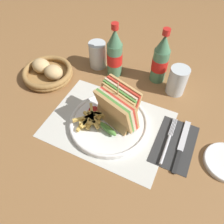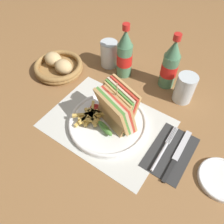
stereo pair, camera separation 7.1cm
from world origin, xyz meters
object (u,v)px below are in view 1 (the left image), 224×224
Objects in this scene: glass_far at (98,55)px; glass_near at (177,81)px; club_sandwich at (117,108)px; fork at (167,144)px; coke_bottle_far at (161,60)px; knife at (181,146)px; coke_bottle_near at (115,54)px; bread_basket at (48,72)px; plate_main at (109,122)px.

glass_near is at bearing -1.99° from glass_far.
club_sandwich is 0.95× the size of fork.
glass_near is at bearing -24.68° from coke_bottle_far.
knife is at bearing -30.00° from glass_far.
bread_basket is (-0.23, -0.13, -0.07)m from coke_bottle_near.
coke_bottle_far is 2.02× the size of glass_near.
coke_bottle_far reaches higher than glass_near.
glass_far reaches higher than knife.
plate_main reaches higher than fork.
coke_bottle_near reaches higher than knife.
coke_bottle_near is at bearing 139.35° from fork.
bread_basket reaches higher than fork.
fork is 0.92× the size of bread_basket.
plate_main is 0.30m from coke_bottle_far.
fork is 0.83× the size of coke_bottle_near.
glass_far is 0.55× the size of bread_basket.
coke_bottle_far is (-0.12, 0.28, 0.08)m from fork.
glass_far reaches higher than plate_main.
coke_bottle_far reaches higher than plate_main.
coke_bottle_near is 0.17m from coke_bottle_far.
glass_far is at bearing 148.86° from knife.
knife is 0.32m from coke_bottle_far.
plate_main is at bearing -18.08° from bread_basket.
bread_basket is at bearing 164.81° from club_sandwich.
coke_bottle_far is 2.02× the size of glass_far.
glass_near is at bearing 0.75° from coke_bottle_near.
coke_bottle_far is at bearing 5.94° from glass_far.
fork is 1.69× the size of glass_near.
bread_basket is (-0.51, 0.10, 0.02)m from fork.
knife is 1.87× the size of glass_near.
fork is (0.20, 0.00, -0.00)m from plate_main.
glass_far is 0.21m from bread_basket.
knife is at bearing 18.75° from fork.
coke_bottle_near is at bearing 116.77° from club_sandwich.
plate_main is 0.07m from club_sandwich.
plate_main is at bearing -68.68° from coke_bottle_near.
coke_bottle_near is at bearing 144.76° from knife.
coke_bottle_near reaches higher than fork.
club_sandwich is 0.25m from coke_bottle_near.
fork is 0.04m from knife.
coke_bottle_near and coke_bottle_far have the same top height.
coke_bottle_far is at bearing 112.69° from fork.
glass_far reaches higher than fork.
club_sandwich is at bearing -119.97° from glass_near.
club_sandwich is at bearing -15.19° from bread_basket.
fork is 0.90× the size of knife.
club_sandwich is 1.61× the size of glass_near.
plate_main is 2.44× the size of glass_far.
coke_bottle_far reaches higher than bread_basket.
glass_near is (0.15, 0.24, 0.04)m from plate_main.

